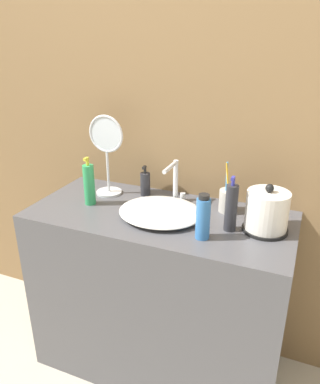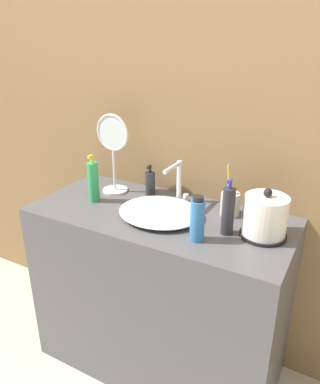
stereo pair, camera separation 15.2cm
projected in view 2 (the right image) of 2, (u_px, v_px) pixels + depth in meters
wall_back at (190, 86)px, 1.59m from camera, size 6.00×0.04×2.60m
vanity_counter at (159, 293)px, 1.72m from camera, size 1.10×0.50×0.81m
sink_basin at (160, 212)px, 1.54m from camera, size 0.35×0.31×0.04m
faucet at (178, 180)px, 1.63m from camera, size 0.06×0.15×0.19m
electric_kettle at (265, 218)px, 1.36m from camera, size 0.17×0.17×0.19m
toothbrush_cup at (230, 203)px, 1.54m from camera, size 0.08×0.08×0.22m
lotion_bottle at (150, 183)px, 1.73m from camera, size 0.05×0.05×0.14m
shampoo_bottle at (228, 211)px, 1.37m from camera, size 0.05×0.05×0.22m
mouthwash_bottle at (93, 182)px, 1.65m from camera, size 0.05×0.05×0.21m
hand_cream_bottle at (197, 219)px, 1.33m from camera, size 0.05×0.05×0.17m
vanity_mirror at (113, 148)px, 1.71m from camera, size 0.17×0.12×0.37m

